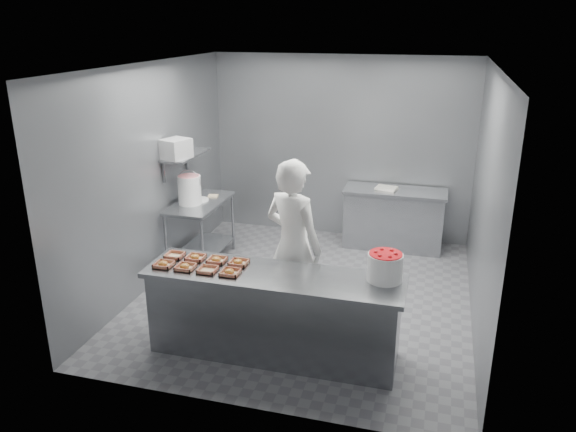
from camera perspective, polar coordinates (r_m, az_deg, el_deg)
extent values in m
plane|color=#4C4C51|center=(7.13, 1.73, -7.98)|extent=(4.50, 4.50, 0.00)
plane|color=white|center=(6.36, 1.99, 15.06)|extent=(4.50, 4.50, 0.00)
cube|color=slate|center=(8.75, 5.36, 6.88)|extent=(4.00, 0.04, 2.80)
cube|color=slate|center=(7.32, -13.58, 3.96)|extent=(0.04, 4.50, 2.80)
cube|color=slate|center=(6.46, 19.36, 1.37)|extent=(0.04, 4.50, 2.80)
cube|color=slate|center=(5.58, -1.50, -6.13)|extent=(2.60, 0.70, 0.05)
cube|color=slate|center=(5.78, -1.46, -10.16)|extent=(2.50, 0.64, 0.85)
cube|color=slate|center=(7.83, -8.95, 1.29)|extent=(0.60, 1.20, 0.04)
cube|color=slate|center=(8.06, -8.70, -3.31)|extent=(0.56, 1.15, 0.03)
cylinder|color=slate|center=(7.61, -12.28, -2.97)|extent=(0.04, 0.04, 0.88)
cylinder|color=slate|center=(7.40, -8.69, -3.42)|extent=(0.04, 0.04, 0.88)
cylinder|color=slate|center=(8.55, -8.88, -0.25)|extent=(0.04, 0.04, 0.88)
cylinder|color=slate|center=(8.36, -5.62, -0.57)|extent=(0.04, 0.04, 0.88)
cube|color=slate|center=(8.43, 10.85, 2.46)|extent=(1.50, 0.60, 0.05)
cube|color=slate|center=(8.57, 10.66, -0.42)|extent=(1.44, 0.55, 0.85)
cube|color=slate|center=(7.72, -10.37, 6.12)|extent=(0.35, 0.90, 0.03)
cube|color=tan|center=(5.86, -12.50, -4.83)|extent=(0.18, 0.18, 0.04)
cube|color=white|center=(5.85, -12.03, -4.92)|extent=(0.10, 0.06, 0.00)
ellipsoid|color=#C38230|center=(5.86, -12.59, -4.73)|extent=(0.10, 0.10, 0.05)
cube|color=tan|center=(5.76, -10.37, -5.13)|extent=(0.18, 0.18, 0.04)
cube|color=white|center=(5.75, -9.89, -5.22)|extent=(0.10, 0.06, 0.00)
ellipsoid|color=#C38230|center=(5.76, -10.46, -5.03)|extent=(0.10, 0.10, 0.05)
cube|color=tan|center=(5.66, -8.16, -5.43)|extent=(0.18, 0.18, 0.04)
cube|color=white|center=(5.66, -7.68, -5.52)|extent=(0.10, 0.06, 0.00)
cube|color=tan|center=(5.58, -5.89, -5.73)|extent=(0.18, 0.18, 0.04)
cube|color=white|center=(5.58, -5.39, -5.82)|extent=(0.10, 0.06, 0.00)
ellipsoid|color=#C38230|center=(5.58, -5.99, -5.63)|extent=(0.10, 0.10, 0.05)
cube|color=tan|center=(6.06, -11.44, -3.93)|extent=(0.18, 0.18, 0.04)
cube|color=white|center=(6.05, -10.98, -4.02)|extent=(0.10, 0.06, 0.00)
cube|color=tan|center=(5.96, -9.36, -4.20)|extent=(0.18, 0.18, 0.04)
cube|color=white|center=(5.96, -8.90, -4.29)|extent=(0.10, 0.06, 0.00)
ellipsoid|color=#C38230|center=(5.96, -9.46, -4.10)|extent=(0.10, 0.10, 0.05)
cube|color=tan|center=(5.87, -7.22, -4.47)|extent=(0.18, 0.18, 0.04)
cube|color=white|center=(5.87, -6.75, -4.56)|extent=(0.10, 0.06, 0.00)
ellipsoid|color=#C38230|center=(5.87, -7.32, -4.37)|extent=(0.10, 0.10, 0.05)
cube|color=tan|center=(5.78, -5.01, -4.75)|extent=(0.18, 0.18, 0.04)
cube|color=white|center=(5.79, -4.54, -4.83)|extent=(0.10, 0.06, 0.00)
ellipsoid|color=#C38230|center=(5.78, -5.11, -4.65)|extent=(0.10, 0.10, 0.05)
imported|color=white|center=(6.06, 0.55, -3.06)|extent=(0.83, 0.70, 1.93)
cylinder|color=white|center=(5.46, 9.82, -5.16)|extent=(0.34, 0.34, 0.27)
cylinder|color=red|center=(5.41, 9.89, -3.95)|extent=(0.32, 0.32, 0.04)
cylinder|color=white|center=(7.70, -9.97, 2.62)|extent=(0.31, 0.31, 0.39)
cylinder|color=#DF6F77|center=(7.65, -10.06, 4.00)|extent=(0.29, 0.29, 0.02)
torus|color=slate|center=(7.67, -10.02, 3.47)|extent=(0.33, 0.01, 0.33)
cylinder|color=white|center=(7.88, -9.08, 1.64)|extent=(0.33, 0.33, 0.02)
cube|color=#CCB28C|center=(8.03, -7.62, 2.05)|extent=(0.15, 0.14, 0.02)
cube|color=gray|center=(7.45, -11.33, 6.72)|extent=(0.39, 0.42, 0.26)
cube|color=silver|center=(8.43, 9.97, 2.82)|extent=(0.34, 0.28, 0.04)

